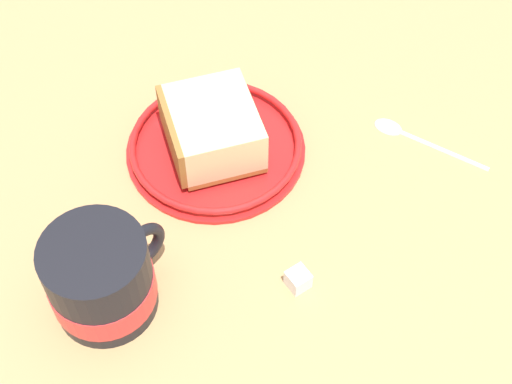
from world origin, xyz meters
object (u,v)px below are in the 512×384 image
at_px(sugar_cube, 293,280).
at_px(small_plate, 216,146).
at_px(cake_slice, 212,129).
at_px(tea_mug, 102,278).
at_px(teaspoon, 407,133).

bearing_deg(sugar_cube, small_plate, -166.88).
xyz_separation_m(cake_slice, sugar_cube, (0.17, 0.04, -0.03)).
xyz_separation_m(small_plate, sugar_cube, (0.17, 0.04, 0.00)).
height_order(tea_mug, teaspoon, tea_mug).
xyz_separation_m(small_plate, tea_mug, (0.15, -0.12, 0.03)).
xyz_separation_m(cake_slice, tea_mug, (0.15, -0.12, 0.01)).
height_order(tea_mug, sugar_cube, tea_mug).
bearing_deg(small_plate, sugar_cube, 13.12).
xyz_separation_m(small_plate, cake_slice, (0.00, -0.00, 0.03)).
bearing_deg(small_plate, teaspoon, 84.03).
relative_size(small_plate, teaspoon, 1.81).
distance_m(tea_mug, teaspoon, 0.34).
bearing_deg(sugar_cube, teaspoon, 133.06).
relative_size(cake_slice, teaspoon, 1.03).
height_order(cake_slice, teaspoon, cake_slice).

